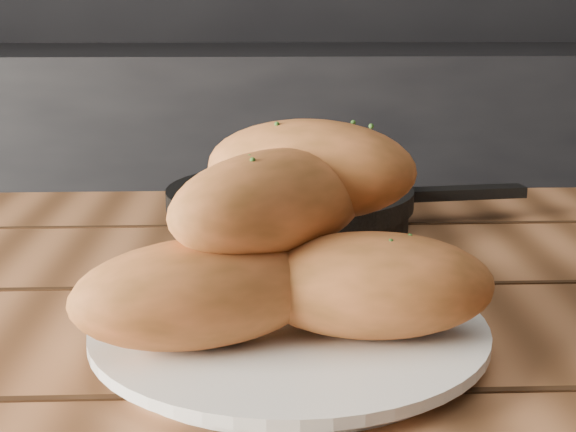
% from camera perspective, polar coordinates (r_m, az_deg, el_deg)
% --- Properties ---
extents(counter, '(2.80, 0.60, 0.90)m').
position_cam_1_polar(counter, '(1.81, 1.64, -2.55)').
color(counter, black).
rests_on(counter, ground).
extents(plate, '(0.28, 0.28, 0.02)m').
position_cam_1_polar(plate, '(0.57, 0.08, -8.30)').
color(plate, white).
rests_on(plate, table).
extents(bread_rolls, '(0.29, 0.24, 0.14)m').
position_cam_1_polar(bread_rolls, '(0.55, -0.10, -1.71)').
color(bread_rolls, '#CB6A38').
rests_on(bread_rolls, plate).
extents(skillet, '(0.40, 0.27, 0.05)m').
position_cam_1_polar(skillet, '(0.87, 0.28, 0.65)').
color(skillet, black).
rests_on(skillet, table).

